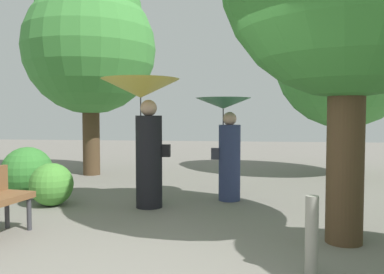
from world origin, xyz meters
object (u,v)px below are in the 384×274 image
person_left (144,115)px  tree_mid_left (90,38)px  person_right (227,134)px  path_marker_post (312,236)px  tree_far_back (345,49)px

person_left → tree_mid_left: bearing=25.6°
tree_mid_left → person_left: bearing=-56.2°
person_right → path_marker_post: 3.44m
path_marker_post → tree_mid_left: bearing=127.3°
tree_far_back → person_left: bearing=-135.3°
tree_mid_left → path_marker_post: (4.43, -5.82, -3.04)m
tree_far_back → path_marker_post: size_ratio=6.63×
person_right → tree_far_back: (2.72, 3.26, 1.95)m
person_right → tree_far_back: 4.67m
tree_mid_left → path_marker_post: size_ratio=7.03×
tree_mid_left → person_right: bearing=-36.5°
person_right → tree_mid_left: size_ratio=0.34×
person_right → path_marker_post: bearing=-172.1°
person_right → path_marker_post: (0.93, -3.22, -0.79)m
tree_far_back → tree_mid_left: bearing=-173.9°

